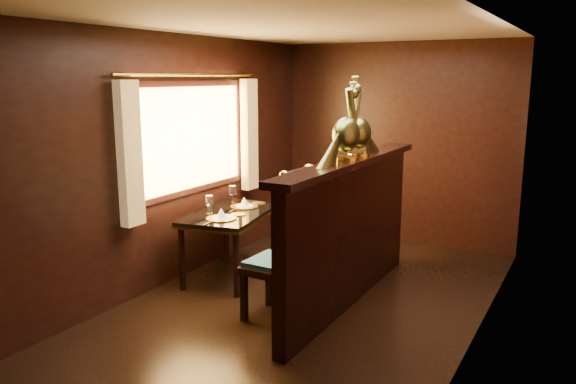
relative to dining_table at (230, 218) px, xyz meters
name	(u,v)px	position (x,y,z in m)	size (l,w,h in m)	color
ground	(303,306)	(1.05, -0.35, -0.63)	(5.00, 5.00, 0.00)	black
room_shell	(296,134)	(0.97, -0.33, 0.95)	(3.04, 5.04, 2.52)	black
partition	(350,229)	(1.37, -0.05, 0.08)	(0.26, 2.70, 1.36)	black
dining_table	(230,218)	(0.00, 0.00, 0.00)	(0.93, 1.30, 0.90)	black
chair_left	(288,242)	(1.08, -0.68, 0.08)	(0.50, 0.54, 1.36)	black
chair_right	(319,228)	(1.08, -0.09, 0.06)	(0.60, 0.61, 1.32)	black
peacock_left	(346,119)	(1.38, -0.19, 1.09)	(0.23, 0.61, 0.73)	#1B5332
peacock_right	(359,119)	(1.38, 0.10, 1.07)	(0.21, 0.57, 0.68)	#1B5332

